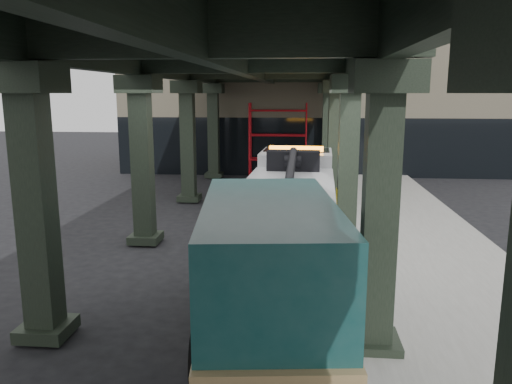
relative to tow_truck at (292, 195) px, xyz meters
The scene contains 8 objects.
ground 3.49m from the tow_truck, 108.55° to the right, with size 90.00×90.00×0.00m, color black.
sidewalk 3.86m from the tow_truck, 16.57° to the right, with size 5.00×40.00×0.15m, color gray.
lane_stripe 1.86m from the tow_truck, 56.67° to the right, with size 0.12×38.00×0.01m, color silver.
viaduct 4.43m from the tow_truck, 143.87° to the right, with size 7.40×32.00×6.40m.
building 17.19m from the tow_truck, 86.69° to the left, with size 22.00×10.00×8.00m, color #C6B793.
scaffolding 11.67m from the tow_truck, 95.02° to the left, with size 3.08×0.88×4.00m.
tow_truck is the anchor object (origin of this frame).
towed_van 6.25m from the tow_truck, 93.08° to the right, with size 3.17×6.62×2.59m.
Camera 1 is at (1.29, -12.24, 4.50)m, focal length 35.00 mm.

